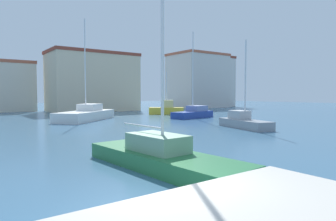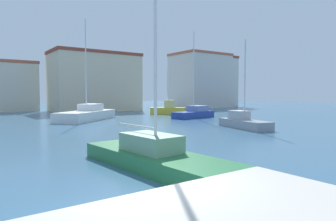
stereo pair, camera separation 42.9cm
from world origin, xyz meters
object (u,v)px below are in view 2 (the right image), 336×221
at_px(sailboat_blue_distant_north, 194,113).
at_px(sailboat_white_far_right, 87,114).
at_px(sailboat_yellow_center_channel, 168,109).
at_px(sailboat_grey_outer_mooring, 243,122).
at_px(sailboat_green_behind_lamppost, 155,155).

relative_size(sailboat_blue_distant_north, sailboat_white_far_right, 0.94).
bearing_deg(sailboat_yellow_center_channel, sailboat_grey_outer_mooring, -105.07).
relative_size(sailboat_blue_distant_north, sailboat_yellow_center_channel, 1.72).
height_order(sailboat_white_far_right, sailboat_yellow_center_channel, sailboat_white_far_right).
xyz_separation_m(sailboat_grey_outer_mooring, sailboat_yellow_center_channel, (4.71, 17.47, 0.16)).
height_order(sailboat_grey_outer_mooring, sailboat_white_far_right, sailboat_white_far_right).
bearing_deg(sailboat_grey_outer_mooring, sailboat_yellow_center_channel, 74.93).
bearing_deg(sailboat_green_behind_lamppost, sailboat_yellow_center_channel, 53.90).
xyz_separation_m(sailboat_blue_distant_north, sailboat_green_behind_lamppost, (-16.91, -17.67, -0.10)).
xyz_separation_m(sailboat_blue_distant_north, sailboat_yellow_center_channel, (0.94, 6.80, 0.10)).
distance_m(sailboat_green_behind_lamppost, sailboat_white_far_right, 22.49).
bearing_deg(sailboat_blue_distant_north, sailboat_grey_outer_mooring, -109.46).
distance_m(sailboat_grey_outer_mooring, sailboat_blue_distant_north, 11.31).
xyz_separation_m(sailboat_blue_distant_north, sailboat_white_far_right, (-11.60, 4.19, 0.03)).
bearing_deg(sailboat_white_far_right, sailboat_yellow_center_channel, 11.78).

